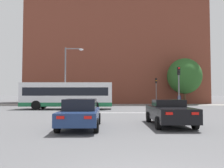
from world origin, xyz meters
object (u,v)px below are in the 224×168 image
Objects in this scene: car_saloon_left at (82,113)px; traffic_light_far_right at (157,87)px; car_roadster_right at (170,112)px; street_lamp_junction at (70,71)px; bus_crossing_lead at (69,95)px; traffic_light_near_right at (180,82)px; pedestrian_waiting at (180,98)px.

traffic_light_far_right is at bearing 67.99° from car_saloon_left.
car_roadster_right is 0.64× the size of street_lamp_junction.
bus_crossing_lead is (-3.48, 13.71, 0.85)m from car_saloon_left.
car_saloon_left reaches higher than car_roadster_right.
traffic_light_near_right is 14.51m from pedestrian_waiting.
traffic_light_near_right reaches higher than bus_crossing_lead.
bus_crossing_lead is 2.73m from street_lamp_junction.
street_lamp_junction is (-11.46, 3.44, 1.38)m from traffic_light_near_right.
traffic_light_near_right is 12.05m from street_lamp_junction.
traffic_light_far_right reaches higher than bus_crossing_lead.
bus_crossing_lead is 2.42× the size of traffic_light_far_right.
car_saloon_left is 26.79m from pedestrian_waiting.
traffic_light_far_right is (8.49, 22.72, 2.08)m from car_saloon_left.
car_roadster_right is at bearing -110.28° from traffic_light_near_right.
pedestrian_waiting is at bearing 72.84° from traffic_light_near_right.
traffic_light_near_right is at bearing 69.66° from car_roadster_right.
traffic_light_far_right is at bearing -53.03° from bus_crossing_lead.
car_saloon_left is 0.65× the size of street_lamp_junction.
car_roadster_right is 0.44× the size of bus_crossing_lead.
street_lamp_junction is 19.07m from pedestrian_waiting.
car_roadster_right is 10.00m from traffic_light_near_right.
car_roadster_right is at bearing 8.79° from car_saloon_left.
car_roadster_right is at bearing -147.35° from bus_crossing_lead.
street_lamp_junction is at bearing 102.39° from car_saloon_left.
bus_crossing_lead is 5.95× the size of pedestrian_waiting.
car_saloon_left is at bearing 115.80° from pedestrian_waiting.
street_lamp_junction is (0.15, -0.25, 2.71)m from bus_crossing_lead.
traffic_light_near_right reaches higher than car_roadster_right.
pedestrian_waiting is (4.24, 13.74, -1.92)m from traffic_light_near_right.
pedestrian_waiting is at bearing -57.64° from bus_crossing_lead.
bus_crossing_lead reaches higher than car_roadster_right.
street_lamp_junction reaches higher than pedestrian_waiting.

